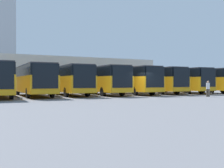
# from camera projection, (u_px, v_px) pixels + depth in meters

# --- Properties ---
(ground_plane) EXTENTS (600.00, 600.00, 0.00)m
(ground_plane) POSITION_uv_depth(u_px,v_px,m) (141.00, 97.00, 28.97)
(ground_plane) COLOR slate
(bus_0) EXTENTS (3.13, 12.39, 3.29)m
(bus_0) POSITION_uv_depth(u_px,v_px,m) (197.00, 80.00, 40.38)
(bus_0) COLOR orange
(bus_0) RESTS_ON ground_plane
(curb_divider_0) EXTENTS (0.48, 5.30, 0.15)m
(curb_divider_0) POSITION_uv_depth(u_px,v_px,m) (196.00, 93.00, 37.88)
(curb_divider_0) COLOR #9E9E99
(curb_divider_0) RESTS_ON ground_plane
(bus_1) EXTENTS (3.13, 12.39, 3.29)m
(bus_1) POSITION_uv_depth(u_px,v_px,m) (176.00, 80.00, 38.70)
(bus_1) COLOR orange
(bus_1) RESTS_ON ground_plane
(curb_divider_1) EXTENTS (0.48, 5.30, 0.15)m
(curb_divider_1) POSITION_uv_depth(u_px,v_px,m) (173.00, 93.00, 36.20)
(curb_divider_1) COLOR #9E9E99
(curb_divider_1) RESTS_ON ground_plane
(bus_2) EXTENTS (3.13, 12.39, 3.29)m
(bus_2) POSITION_uv_depth(u_px,v_px,m) (152.00, 80.00, 37.15)
(bus_2) COLOR orange
(bus_2) RESTS_ON ground_plane
(curb_divider_2) EXTENTS (0.48, 5.30, 0.15)m
(curb_divider_2) POSITION_uv_depth(u_px,v_px,m) (148.00, 94.00, 34.66)
(curb_divider_2) COLOR #9E9E99
(curb_divider_2) RESTS_ON ground_plane
(bus_3) EXTENTS (3.13, 12.39, 3.29)m
(bus_3) POSITION_uv_depth(u_px,v_px,m) (128.00, 80.00, 35.14)
(bus_3) COLOR orange
(bus_3) RESTS_ON ground_plane
(curb_divider_3) EXTENTS (0.48, 5.30, 0.15)m
(curb_divider_3) POSITION_uv_depth(u_px,v_px,m) (121.00, 94.00, 32.64)
(curb_divider_3) COLOR #9E9E99
(curb_divider_3) RESTS_ON ground_plane
(bus_4) EXTENTS (3.13, 12.39, 3.29)m
(bus_4) POSITION_uv_depth(u_px,v_px,m) (99.00, 79.00, 33.51)
(bus_4) COLOR orange
(bus_4) RESTS_ON ground_plane
(curb_divider_4) EXTENTS (0.48, 5.30, 0.15)m
(curb_divider_4) POSITION_uv_depth(u_px,v_px,m) (90.00, 95.00, 31.01)
(curb_divider_4) COLOR #9E9E99
(curb_divider_4) RESTS_ON ground_plane
(bus_5) EXTENTS (3.13, 12.39, 3.29)m
(bus_5) POSITION_uv_depth(u_px,v_px,m) (67.00, 79.00, 32.16)
(bus_5) COLOR orange
(bus_5) RESTS_ON ground_plane
(curb_divider_5) EXTENTS (0.48, 5.30, 0.15)m
(curb_divider_5) POSITION_uv_depth(u_px,v_px,m) (55.00, 96.00, 29.66)
(curb_divider_5) COLOR #9E9E99
(curb_divider_5) RESTS_ON ground_plane
(bus_6) EXTENTS (3.13, 12.39, 3.29)m
(bus_6) POSITION_uv_depth(u_px,v_px,m) (33.00, 79.00, 29.99)
(bus_6) COLOR orange
(bus_6) RESTS_ON ground_plane
(curb_divider_6) EXTENTS (0.48, 5.30, 0.15)m
(curb_divider_6) POSITION_uv_depth(u_px,v_px,m) (17.00, 97.00, 27.49)
(curb_divider_6) COLOR #9E9E99
(curb_divider_6) RESTS_ON ground_plane
(pedestrian) EXTENTS (0.48, 0.48, 1.65)m
(pedestrian) POSITION_uv_depth(u_px,v_px,m) (208.00, 88.00, 28.99)
(pedestrian) COLOR brown
(pedestrian) RESTS_ON ground_plane
(station_building) EXTENTS (30.59, 15.40, 5.67)m
(station_building) POSITION_uv_depth(u_px,v_px,m) (64.00, 75.00, 51.11)
(station_building) COLOR beige
(station_building) RESTS_ON ground_plane
(office_tower) EXTENTS (15.89, 15.89, 80.59)m
(office_tower) POSITION_uv_depth(u_px,v_px,m) (2.00, 25.00, 186.03)
(office_tower) COLOR #ADB2B7
(office_tower) RESTS_ON ground_plane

